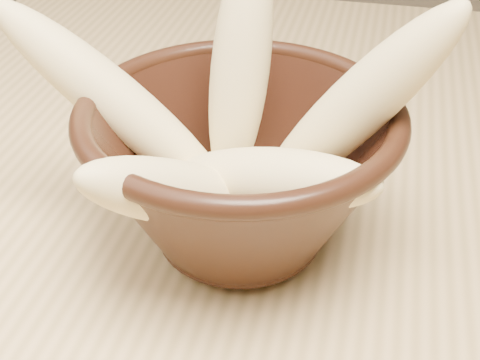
{
  "coord_description": "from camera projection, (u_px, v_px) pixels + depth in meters",
  "views": [
    {
      "loc": [
        -0.14,
        -0.43,
        1.05
      ],
      "look_at": [
        -0.22,
        -0.09,
        0.8
      ],
      "focal_mm": 50.0,
      "sensor_mm": 36.0,
      "label": 1
    }
  ],
  "objects": [
    {
      "name": "bowl",
      "position": [
        240.0,
        168.0,
        0.42
      ],
      "size": [
        0.2,
        0.2,
        0.11
      ],
      "rotation": [
        0.0,
        0.0,
        -0.14
      ],
      "color": "black",
      "rests_on": "table"
    },
    {
      "name": "milk_puddle",
      "position": [
        240.0,
        202.0,
        0.44
      ],
      "size": [
        0.11,
        0.11,
        0.02
      ],
      "primitive_type": "cylinder",
      "color": "beige",
      "rests_on": "bowl"
    },
    {
      "name": "banana_upright",
      "position": [
        240.0,
        67.0,
        0.42
      ],
      "size": [
        0.05,
        0.08,
        0.16
      ],
      "primitive_type": "ellipsoid",
      "rotation": [
        0.27,
        0.0,
        2.95
      ],
      "color": "#EED38C",
      "rests_on": "bowl"
    },
    {
      "name": "banana_left",
      "position": [
        113.0,
        100.0,
        0.42
      ],
      "size": [
        0.17,
        0.04,
        0.14
      ],
      "primitive_type": "ellipsoid",
      "rotation": [
        0.89,
        0.0,
        -1.6
      ],
      "color": "#EED38C",
      "rests_on": "bowl"
    },
    {
      "name": "banana_right",
      "position": [
        354.0,
        109.0,
        0.39
      ],
      "size": [
        0.13,
        0.04,
        0.16
      ],
      "primitive_type": "ellipsoid",
      "rotation": [
        0.64,
        0.0,
        1.51
      ],
      "color": "#EED38C",
      "rests_on": "bowl"
    },
    {
      "name": "banana_across",
      "position": [
        271.0,
        179.0,
        0.38
      ],
      "size": [
        0.15,
        0.08,
        0.07
      ],
      "primitive_type": "ellipsoid",
      "rotation": [
        1.3,
        0.0,
        1.27
      ],
      "color": "#EED38C",
      "rests_on": "bowl"
    },
    {
      "name": "banana_front",
      "position": [
        178.0,
        193.0,
        0.37
      ],
      "size": [
        0.11,
        0.13,
        0.1
      ],
      "primitive_type": "ellipsoid",
      "rotation": [
        1.02,
        0.0,
        -0.68
      ],
      "color": "#EED38C",
      "rests_on": "bowl"
    }
  ]
}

